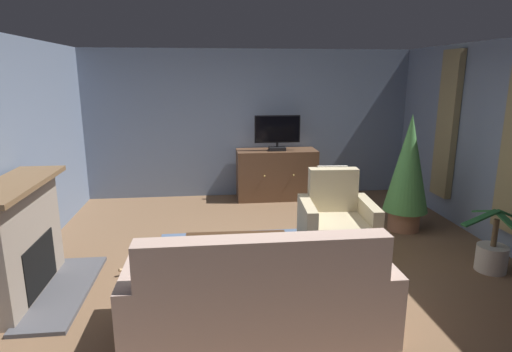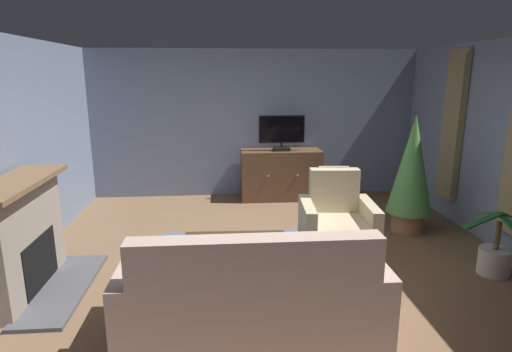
# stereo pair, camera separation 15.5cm
# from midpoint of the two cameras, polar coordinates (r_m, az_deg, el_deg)

# --- Properties ---
(ground_plane) EXTENTS (6.36, 6.52, 0.04)m
(ground_plane) POSITION_cam_midpoint_polar(r_m,az_deg,el_deg) (5.09, 1.64, -11.89)
(ground_plane) COLOR brown
(wall_back) EXTENTS (6.36, 0.10, 2.60)m
(wall_back) POSITION_cam_midpoint_polar(r_m,az_deg,el_deg) (7.64, -1.46, 7.05)
(wall_back) COLOR slate
(wall_back) RESTS_ON ground_plane
(curtain_panel_far) EXTENTS (0.10, 0.44, 2.18)m
(curtain_panel_far) POSITION_cam_midpoint_polar(r_m,az_deg,el_deg) (6.94, 23.82, 6.32)
(curtain_panel_far) COLOR #8E7F56
(rug_central) EXTENTS (2.10, 1.80, 0.01)m
(rug_central) POSITION_cam_midpoint_polar(r_m,az_deg,el_deg) (5.19, -2.68, -11.07)
(rug_central) COLOR slate
(rug_central) RESTS_ON ground_plane
(fireplace) EXTENTS (0.84, 1.52, 1.17)m
(fireplace) POSITION_cam_midpoint_polar(r_m,az_deg,el_deg) (4.82, -30.03, -7.89)
(fireplace) COLOR #4C4C51
(fireplace) RESTS_ON ground_plane
(tv_cabinet) EXTENTS (1.40, 0.58, 0.88)m
(tv_cabinet) POSITION_cam_midpoint_polar(r_m,az_deg,el_deg) (7.50, 2.18, 0.07)
(tv_cabinet) COLOR #402A1C
(tv_cabinet) RESTS_ON ground_plane
(television) EXTENTS (0.79, 0.20, 0.61)m
(television) POSITION_cam_midpoint_polar(r_m,az_deg,el_deg) (7.30, 2.29, 5.99)
(television) COLOR black
(television) RESTS_ON tv_cabinet
(coffee_table) EXTENTS (1.15, 0.62, 0.40)m
(coffee_table) POSITION_cam_midpoint_polar(r_m,az_deg,el_deg) (4.68, -3.60, -9.19)
(coffee_table) COLOR #422B19
(coffee_table) RESTS_ON ground_plane
(tv_remote) EXTENTS (0.18, 0.08, 0.02)m
(tv_remote) POSITION_cam_midpoint_polar(r_m,az_deg,el_deg) (4.52, -3.82, -9.30)
(tv_remote) COLOR black
(tv_remote) RESTS_ON coffee_table
(folded_newspaper) EXTENTS (0.35, 0.29, 0.01)m
(folded_newspaper) POSITION_cam_midpoint_polar(r_m,az_deg,el_deg) (4.69, -1.57, -8.53)
(folded_newspaper) COLOR silver
(folded_newspaper) RESTS_ON coffee_table
(sofa_floral) EXTENTS (2.24, 0.86, 0.99)m
(sofa_floral) POSITION_cam_midpoint_polar(r_m,az_deg,el_deg) (3.69, -0.79, -16.36)
(sofa_floral) COLOR #BC9E8E
(sofa_floral) RESTS_ON ground_plane
(armchair_facing_sofa) EXTENTS (0.93, 0.87, 1.03)m
(armchair_facing_sofa) POSITION_cam_midpoint_polar(r_m,az_deg,el_deg) (5.35, 9.95, -6.69)
(armchair_facing_sofa) COLOR tan
(armchair_facing_sofa) RESTS_ON ground_plane
(potted_plant_leafy_by_curtain) EXTENTS (0.78, 0.68, 0.72)m
(potted_plant_leafy_by_curtain) POSITION_cam_midpoint_polar(r_m,az_deg,el_deg) (5.48, 28.53, -9.34)
(potted_plant_leafy_by_curtain) COLOR beige
(potted_plant_leafy_by_curtain) RESTS_ON ground_plane
(potted_plant_small_fern_corner) EXTENTS (0.61, 0.61, 1.65)m
(potted_plant_small_fern_corner) POSITION_cam_midpoint_polar(r_m,az_deg,el_deg) (6.20, 19.20, 0.90)
(potted_plant_small_fern_corner) COLOR #99664C
(potted_plant_small_fern_corner) RESTS_ON ground_plane
(cat) EXTENTS (0.65, 0.40, 0.19)m
(cat) POSITION_cam_midpoint_polar(r_m,az_deg,el_deg) (5.10, -14.05, -10.96)
(cat) COLOR tan
(cat) RESTS_ON ground_plane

